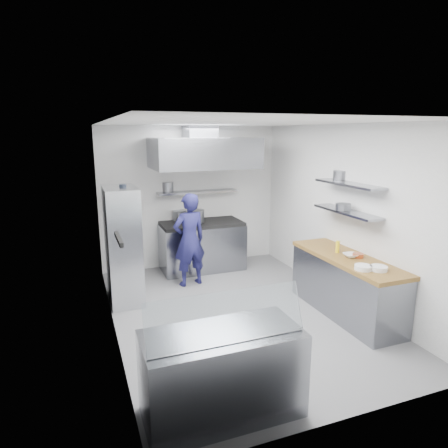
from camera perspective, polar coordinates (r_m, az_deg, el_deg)
name	(u,v)px	position (r m, az deg, el deg)	size (l,w,h in m)	color
floor	(238,312)	(6.21, 2.00, -12.50)	(5.00, 5.00, 0.00)	slate
ceiling	(240,122)	(5.61, 2.23, 14.30)	(5.00, 5.00, 0.00)	silver
wall_back	(191,197)	(8.07, -4.78, 3.86)	(3.60, 0.02, 2.80)	white
wall_front	(350,282)	(3.67, 17.53, -7.87)	(3.60, 0.02, 2.80)	white
wall_left	(110,233)	(5.33, -16.03, -1.30)	(5.00, 0.02, 2.80)	white
wall_right	(343,214)	(6.64, 16.59, 1.40)	(5.00, 0.02, 2.80)	white
gas_range	(202,247)	(7.93, -3.16, -3.31)	(1.60, 0.80, 0.90)	gray
cooktop	(202,223)	(7.81, -3.20, 0.07)	(1.57, 0.78, 0.06)	black
stock_pot_left	(180,215)	(7.98, -6.34, 1.25)	(0.27, 0.27, 0.20)	slate
stock_pot_mid	(196,216)	(7.77, -4.02, 1.13)	(0.32, 0.32, 0.24)	slate
over_range_shelf	(198,192)	(7.93, -3.78, 4.59)	(1.60, 0.30, 0.04)	gray
shelf_pot_a	(167,186)	(8.00, -8.14, 5.36)	(0.27, 0.27, 0.18)	slate
extractor_hood	(204,153)	(7.46, -2.92, 10.10)	(1.90, 1.15, 0.55)	gray
hood_duct	(200,132)	(7.66, -3.48, 13.01)	(0.55, 0.55, 0.24)	slate
red_firebox	(128,200)	(7.77, -13.57, 3.34)	(0.22, 0.10, 0.26)	red
chef	(189,240)	(7.03, -4.97, -2.27)	(0.60, 0.40, 1.65)	#19184A
wire_rack	(123,245)	(6.52, -14.24, -2.95)	(0.50, 0.90, 1.85)	silver
rack_bin_a	(124,255)	(6.44, -14.05, -4.30)	(0.17, 0.21, 0.19)	white
rack_bin_b	(119,218)	(6.79, -14.78, 0.90)	(0.14, 0.18, 0.16)	yellow
rack_jar	(123,190)	(6.36, -14.24, 4.71)	(0.11, 0.11, 0.18)	black
knife_strip	(119,239)	(4.43, -14.80, -2.09)	(0.04, 0.55, 0.05)	black
prep_counter_base	(346,287)	(6.27, 16.97, -8.66)	(0.62, 2.00, 0.84)	gray
prep_counter_top	(348,258)	(6.12, 17.24, -4.73)	(0.65, 2.04, 0.06)	olive
plate_stack_a	(379,268)	(5.64, 21.24, -5.91)	(0.22, 0.22, 0.06)	white
plate_stack_b	(363,268)	(5.60, 19.26, -5.89)	(0.23, 0.23, 0.06)	white
copper_pan	(358,255)	(6.11, 18.60, -4.27)	(0.16, 0.16, 0.06)	#C96038
squeeze_bottle	(338,247)	(6.24, 15.92, -3.16)	(0.06, 0.06, 0.18)	yellow
mixing_bowl	(351,255)	(6.09, 17.69, -4.29)	(0.22, 0.22, 0.05)	white
wall_shelf_lower	(347,212)	(6.29, 17.12, 1.68)	(0.30, 1.30, 0.04)	gray
wall_shelf_upper	(349,184)	(6.23, 17.37, 5.47)	(0.30, 1.30, 0.04)	gray
shelf_pot_c	(343,207)	(6.30, 16.66, 2.37)	(0.23, 0.23, 0.10)	slate
shelf_pot_d	(341,175)	(6.65, 16.35, 6.75)	(0.24, 0.24, 0.14)	slate
display_case	(222,374)	(4.05, -0.27, -20.61)	(1.50, 0.70, 0.85)	gray
display_glass	(227,317)	(3.64, 0.40, -13.09)	(1.47, 0.02, 0.45)	silver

